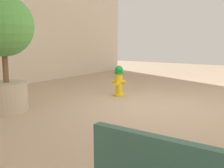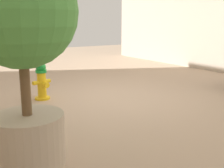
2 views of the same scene
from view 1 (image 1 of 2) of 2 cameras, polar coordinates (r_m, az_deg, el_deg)
The scene contains 3 objects.
ground_plane at distance 5.84m, azimuth 7.60°, elevation -4.84°, with size 23.40×23.40×0.00m, color tan.
fire_hydrant at distance 6.88m, azimuth 1.50°, elevation 0.72°, with size 0.41×0.38×0.80m.
planter_tree at distance 5.63m, azimuth -22.55°, elevation 8.98°, with size 1.20×1.20×2.32m.
Camera 1 is at (-2.48, 5.10, 1.41)m, focal length 41.98 mm.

